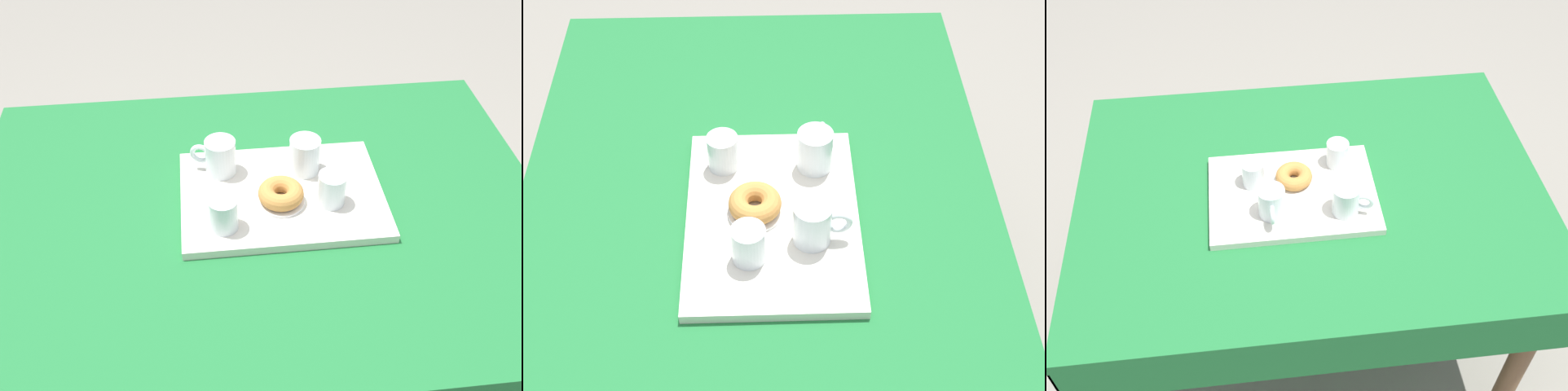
{
  "view_description": "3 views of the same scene",
  "coord_description": "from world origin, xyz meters",
  "views": [
    {
      "loc": [
        0.11,
        1.0,
        1.7
      ],
      "look_at": [
        -0.0,
        -0.0,
        0.78
      ],
      "focal_mm": 41.48,
      "sensor_mm": 36.0,
      "label": 1
    },
    {
      "loc": [
        -1.04,
        -0.02,
        1.86
      ],
      "look_at": [
        -0.01,
        -0.05,
        0.76
      ],
      "focal_mm": 51.98,
      "sensor_mm": 36.0,
      "label": 2
    },
    {
      "loc": [
        -0.16,
        -1.22,
        2.02
      ],
      "look_at": [
        -0.02,
        -0.07,
        0.78
      ],
      "focal_mm": 42.51,
      "sensor_mm": 36.0,
      "label": 3
    }
  ],
  "objects": [
    {
      "name": "donut_plate_left",
      "position": [
        -0.05,
        0.01,
        0.76
      ],
      "size": [
        0.11,
        0.11,
        0.01
      ],
      "primitive_type": "cylinder",
      "color": "white",
      "rests_on": "serving_tray"
    },
    {
      "name": "tea_mug_right",
      "position": [
        -0.12,
        -0.1,
        0.8
      ],
      "size": [
        0.07,
        0.11,
        0.09
      ],
      "color": "white",
      "rests_on": "serving_tray"
    },
    {
      "name": "serving_tray",
      "position": [
        -0.06,
        -0.03,
        0.75
      ],
      "size": [
        0.47,
        0.34,
        0.02
      ],
      "primitive_type": "cube",
      "color": "silver",
      "rests_on": "dining_table"
    },
    {
      "name": "water_glass_far",
      "position": [
        0.09,
        0.07,
        0.79
      ],
      "size": [
        0.06,
        0.06,
        0.08
      ],
      "color": "white",
      "rests_on": "serving_tray"
    },
    {
      "name": "water_glass_near",
      "position": [
        -0.16,
        0.02,
        0.79
      ],
      "size": [
        0.06,
        0.06,
        0.08
      ],
      "color": "white",
      "rests_on": "serving_tray"
    },
    {
      "name": "dining_table",
      "position": [
        0.0,
        0.0,
        0.64
      ],
      "size": [
        1.34,
        0.98,
        0.74
      ],
      "color": "#1E6B33",
      "rests_on": "ground"
    },
    {
      "name": "tea_mug_left",
      "position": [
        0.08,
        -0.12,
        0.8
      ],
      "size": [
        0.11,
        0.07,
        0.09
      ],
      "color": "white",
      "rests_on": "serving_tray"
    },
    {
      "name": "sugar_donut_left",
      "position": [
        -0.05,
        0.01,
        0.78
      ],
      "size": [
        0.1,
        0.1,
        0.04
      ],
      "primitive_type": "torus",
      "color": "#BC7F3D",
      "rests_on": "donut_plate_left"
    },
    {
      "name": "ground_plane",
      "position": [
        0.0,
        0.0,
        0.0
      ],
      "size": [
        6.0,
        6.0,
        0.0
      ],
      "primitive_type": "plane",
      "color": "gray"
    }
  ]
}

